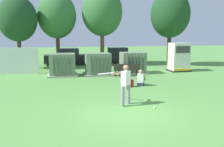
{
  "coord_description": "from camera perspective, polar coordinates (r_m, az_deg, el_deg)",
  "views": [
    {
      "loc": [
        -2.3,
        -8.35,
        3.02
      ],
      "look_at": [
        0.09,
        3.5,
        1.0
      ],
      "focal_mm": 38.14,
      "sensor_mm": 36.0,
      "label": 1
    }
  ],
  "objects": [
    {
      "name": "seated_spectator",
      "position": [
        14.13,
        6.91,
        -1.36
      ],
      "size": [
        0.67,
        0.79,
        0.96
      ],
      "color": "#282D4C",
      "rests_on": "ground"
    },
    {
      "name": "tree_right",
      "position": [
        23.6,
        13.78,
        13.56
      ],
      "size": [
        3.66,
        3.66,
        7.0
      ],
      "color": "#4C3828",
      "rests_on": "ground"
    },
    {
      "name": "tree_center_right",
      "position": [
        23.46,
        -2.39,
        14.5
      ],
      "size": [
        3.87,
        3.87,
        7.39
      ],
      "color": "brown",
      "rests_on": "ground"
    },
    {
      "name": "backpack",
      "position": [
        13.73,
        4.44,
        -2.33
      ],
      "size": [
        0.34,
        0.37,
        0.44
      ],
      "color": "maroon",
      "rests_on": "ground"
    },
    {
      "name": "batter",
      "position": [
        10.11,
        3.04,
        -2.2
      ],
      "size": [
        1.3,
        1.33,
        1.74
      ],
      "color": "gray",
      "rests_on": "ground"
    },
    {
      "name": "generator_enclosure",
      "position": [
        20.15,
        15.76,
        3.77
      ],
      "size": [
        1.6,
        1.4,
        2.3
      ],
      "color": "#262626",
      "rests_on": "ground"
    },
    {
      "name": "transformer_mid_west",
      "position": [
        17.64,
        -3.39,
        2.21
      ],
      "size": [
        2.1,
        1.7,
        1.62
      ],
      "color": "#9E9B93",
      "rests_on": "ground"
    },
    {
      "name": "transformer_mid_east",
      "position": [
        18.4,
        4.99,
        2.49
      ],
      "size": [
        2.1,
        1.7,
        1.62
      ],
      "color": "#9E9B93",
      "rests_on": "ground"
    },
    {
      "name": "park_bench",
      "position": [
        17.02,
        3.43,
        1.08
      ],
      "size": [
        1.83,
        0.61,
        0.92
      ],
      "color": "#2D2823",
      "rests_on": "ground"
    },
    {
      "name": "sports_ball",
      "position": [
        9.97,
        10.09,
        -8.03
      ],
      "size": [
        0.09,
        0.09,
        0.09
      ],
      "primitive_type": "sphere",
      "color": "white",
      "rests_on": "ground"
    },
    {
      "name": "tree_center_left",
      "position": [
        23.35,
        -13.08,
        13.33
      ],
      "size": [
        3.57,
        3.57,
        6.82
      ],
      "color": "#4C3828",
      "rests_on": "ground"
    },
    {
      "name": "fence_panel",
      "position": [
        19.45,
        -24.32,
        2.69
      ],
      "size": [
        4.8,
        0.12,
        2.0
      ],
      "primitive_type": "cube",
      "color": "white",
      "rests_on": "ground"
    },
    {
      "name": "parked_car_leftmost",
      "position": [
        25.6,
        -24.49,
        3.56
      ],
      "size": [
        4.36,
        2.27,
        1.62
      ],
      "color": "maroon",
      "rests_on": "ground"
    },
    {
      "name": "parked_car_left_of_center",
      "position": [
        24.02,
        -10.82,
        3.91
      ],
      "size": [
        4.22,
        1.96,
        1.62
      ],
      "color": "black",
      "rests_on": "ground"
    },
    {
      "name": "parked_car_right_of_center",
      "position": [
        25.17,
        1.03,
        4.32
      ],
      "size": [
        4.39,
        2.34,
        1.62
      ],
      "color": "black",
      "rests_on": "ground"
    },
    {
      "name": "tree_left",
      "position": [
        22.19,
        -21.69,
        12.05
      ],
      "size": [
        3.25,
        3.25,
        6.21
      ],
      "color": "#4C3828",
      "rests_on": "ground"
    },
    {
      "name": "transformer_west",
      "position": [
        17.58,
        -11.81,
        2.0
      ],
      "size": [
        2.1,
        1.7,
        1.62
      ],
      "color": "#9E9B93",
      "rests_on": "ground"
    },
    {
      "name": "ground_plane",
      "position": [
        9.17,
        3.85,
        -9.76
      ],
      "size": [
        96.0,
        96.0,
        0.0
      ],
      "primitive_type": "plane",
      "color": "#5B9947"
    }
  ]
}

